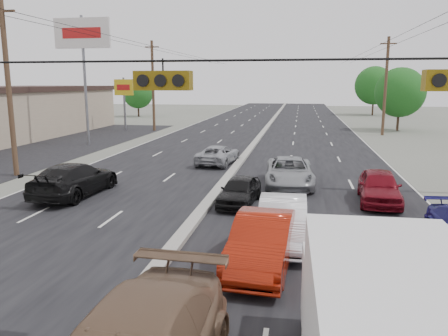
{
  "coord_description": "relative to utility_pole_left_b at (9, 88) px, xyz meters",
  "views": [
    {
      "loc": [
        3.99,
        -7.8,
        5.41
      ],
      "look_at": [
        1.16,
        8.36,
        2.2
      ],
      "focal_mm": 35.0,
      "sensor_mm": 36.0,
      "label": 1
    }
  ],
  "objects": [
    {
      "name": "oncoming_near",
      "position": [
        5.8,
        -3.74,
        -4.3
      ],
      "size": [
        2.58,
        5.67,
        1.61
      ],
      "primitive_type": "imported",
      "rotation": [
        0.0,
        0.0,
        3.08
      ],
      "color": "black",
      "rests_on": "ground"
    },
    {
      "name": "red_sedan",
      "position": [
        15.5,
        -10.54,
        -4.33
      ],
      "size": [
        1.96,
        4.81,
        1.55
      ],
      "primitive_type": "imported",
      "rotation": [
        0.0,
        0.0,
        -0.07
      ],
      "color": "maroon",
      "rests_on": "ground"
    },
    {
      "name": "parking_lot",
      "position": [
        -4.5,
        10.0,
        -5.11
      ],
      "size": [
        10.0,
        42.0,
        0.02
      ],
      "primitive_type": "cube",
      "color": "black",
      "rests_on": "ground"
    },
    {
      "name": "center_median",
      "position": [
        12.5,
        15.0,
        -5.01
      ],
      "size": [
        0.5,
        160.0,
        0.2
      ],
      "primitive_type": "cube",
      "color": "gray",
      "rests_on": "ground"
    },
    {
      "name": "tree_right_mid",
      "position": [
        27.5,
        30.0,
        -0.77
      ],
      "size": [
        5.6,
        5.6,
        7.14
      ],
      "color": "#382619",
      "rests_on": "ground"
    },
    {
      "name": "road_surface",
      "position": [
        12.5,
        15.0,
        -5.11
      ],
      "size": [
        20.0,
        160.0,
        0.02
      ],
      "primitive_type": "cube",
      "color": "black",
      "rests_on": "ground"
    },
    {
      "name": "pole_sign_far",
      "position": [
        -3.5,
        25.0,
        -0.7
      ],
      "size": [
        2.2,
        0.25,
        6.0
      ],
      "color": "slate",
      "rests_on": "ground"
    },
    {
      "name": "queue_car_e",
      "position": [
        20.13,
        -2.56,
        -4.36
      ],
      "size": [
        2.1,
        4.52,
        1.5
      ],
      "primitive_type": "imported",
      "rotation": [
        0.0,
        0.0,
        -0.08
      ],
      "color": "maroon",
      "rests_on": "ground"
    },
    {
      "name": "queue_car_b",
      "position": [
        16.0,
        -8.39,
        -4.35
      ],
      "size": [
        1.69,
        4.64,
        1.52
      ],
      "primitive_type": "imported",
      "rotation": [
        0.0,
        0.0,
        0.02
      ],
      "color": "silver",
      "rests_on": "ground"
    },
    {
      "name": "traffic_signals",
      "position": [
        13.9,
        -15.0,
        0.39
      ],
      "size": [
        25.0,
        0.3,
        0.54
      ],
      "color": "black",
      "rests_on": "ground"
    },
    {
      "name": "utility_pole_right_c",
      "position": [
        25.0,
        25.0,
        0.0
      ],
      "size": [
        1.6,
        0.3,
        10.0
      ],
      "color": "#422D1E",
      "rests_on": "ground"
    },
    {
      "name": "utility_pole_left_b",
      "position": [
        0.0,
        0.0,
        0.0
      ],
      "size": [
        1.6,
        0.3,
        10.0
      ],
      "color": "#422D1E",
      "rests_on": "ground"
    },
    {
      "name": "tree_left_far",
      "position": [
        -9.5,
        45.0,
        -1.39
      ],
      "size": [
        4.8,
        4.8,
        6.12
      ],
      "color": "#382619",
      "rests_on": "ground"
    },
    {
      "name": "tree_right_far",
      "position": [
        28.5,
        55.0,
        -0.15
      ],
      "size": [
        6.4,
        6.4,
        8.16
      ],
      "color": "#382619",
      "rests_on": "ground"
    },
    {
      "name": "oncoming_far",
      "position": [
        11.1,
        5.71,
        -4.47
      ],
      "size": [
        2.63,
        4.78,
        1.27
      ],
      "primitive_type": "imported",
      "rotation": [
        0.0,
        0.0,
        3.02
      ],
      "color": "#999BA0",
      "rests_on": "ground"
    },
    {
      "name": "pole_sign_billboard",
      "position": [
        -2.0,
        13.0,
        3.76
      ],
      "size": [
        5.0,
        0.25,
        11.0
      ],
      "color": "slate",
      "rests_on": "ground"
    },
    {
      "name": "queue_car_c",
      "position": [
        16.0,
        0.11,
        -4.37
      ],
      "size": [
        2.73,
        5.46,
        1.48
      ],
      "primitive_type": "imported",
      "rotation": [
        0.0,
        0.0,
        0.05
      ],
      "color": "gray",
      "rests_on": "ground"
    },
    {
      "name": "utility_pole_left_c",
      "position": [
        0.0,
        25.0,
        0.0
      ],
      "size": [
        1.6,
        0.3,
        10.0
      ],
      "color": "#422D1E",
      "rests_on": "ground"
    },
    {
      "name": "queue_car_a",
      "position": [
        13.9,
        -3.94,
        -4.47
      ],
      "size": [
        1.85,
        3.87,
        1.27
      ],
      "primitive_type": "imported",
      "rotation": [
        0.0,
        0.0,
        -0.09
      ],
      "color": "black",
      "rests_on": "ground"
    }
  ]
}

